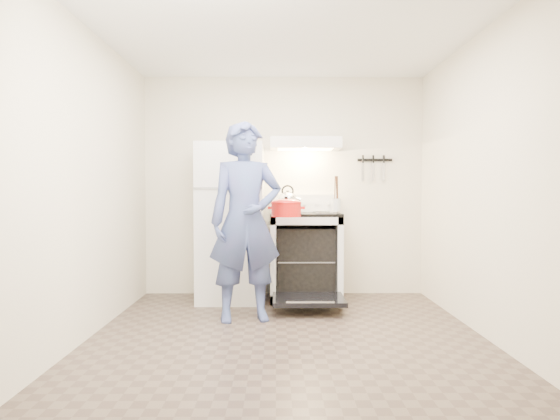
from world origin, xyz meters
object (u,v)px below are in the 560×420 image
object	(u,v)px
person	(246,221)
stove_body	(305,258)
refrigerator	(231,222)
dutch_oven	(286,210)
tea_kettle	(288,199)

from	to	relation	value
person	stove_body	bearing A→B (deg)	43.44
refrigerator	stove_body	world-z (taller)	refrigerator
stove_body	dutch_oven	xyz separation A→B (m)	(-0.22, -0.64, 0.55)
stove_body	dutch_oven	world-z (taller)	dutch_oven
stove_body	dutch_oven	distance (m)	0.87
stove_body	refrigerator	bearing A→B (deg)	-178.23
person	dutch_oven	world-z (taller)	person
stove_body	tea_kettle	bearing A→B (deg)	155.32
tea_kettle	person	bearing A→B (deg)	-112.41
refrigerator	stove_body	bearing A→B (deg)	1.77
refrigerator	person	bearing A→B (deg)	-76.23
refrigerator	person	distance (m)	0.90
stove_body	person	xyz separation A→B (m)	(-0.60, -0.90, 0.45)
refrigerator	tea_kettle	world-z (taller)	refrigerator
refrigerator	stove_body	distance (m)	0.90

